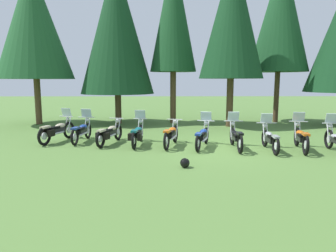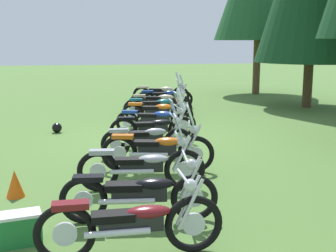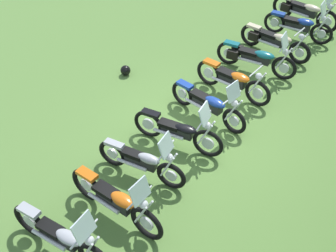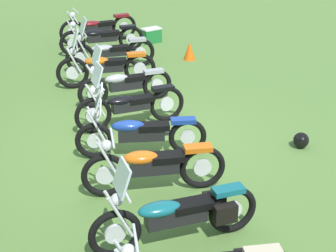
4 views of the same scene
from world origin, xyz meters
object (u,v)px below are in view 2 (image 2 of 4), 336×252
object	(u,v)px
motorcycle_1	(166,97)
motorcycle_5	(157,119)
motorcycle_9	(143,165)
traffic_cone	(15,184)
motorcycle_0	(160,93)
motorcycle_2	(159,102)
motorcycle_10	(140,193)
motorcycle_8	(159,149)
motorcycle_11	(132,223)
motorcycle_4	(158,112)
dropped_helmet	(57,128)
motorcycle_3	(157,106)
motorcycle_7	(149,138)
picnic_cooler	(20,229)
motorcycle_6	(154,127)

from	to	relation	value
motorcycle_1	motorcycle_5	distance (m)	5.19
motorcycle_9	traffic_cone	size ratio (longest dim) A/B	4.80
motorcycle_0	motorcycle_2	distance (m)	2.37
motorcycle_5	motorcycle_10	world-z (taller)	motorcycle_5
motorcycle_8	motorcycle_11	world-z (taller)	motorcycle_8
motorcycle_4	motorcycle_5	world-z (taller)	motorcycle_5
motorcycle_0	dropped_helmet	world-z (taller)	motorcycle_0
motorcycle_0	dropped_helmet	distance (m)	6.60
motorcycle_2	motorcycle_3	size ratio (longest dim) A/B	0.97
motorcycle_5	motorcycle_11	distance (m)	7.41
motorcycle_11	motorcycle_7	bearing A→B (deg)	79.33
motorcycle_0	dropped_helmet	xyz separation A→B (m)	(5.22, -4.01, -0.35)
traffic_cone	picnic_cooler	bearing A→B (deg)	9.53
motorcycle_7	motorcycle_6	bearing A→B (deg)	78.04
motorcycle_7	traffic_cone	size ratio (longest dim) A/B	4.44
motorcycle_9	motorcycle_7	bearing A→B (deg)	86.17
motorcycle_8	motorcycle_5	bearing A→B (deg)	94.04
motorcycle_7	motorcycle_10	world-z (taller)	motorcycle_7
motorcycle_1	motorcycle_2	bearing A→B (deg)	-105.93
motorcycle_5	picnic_cooler	xyz separation A→B (m)	(6.60, -2.93, -0.25)
traffic_cone	motorcycle_5	bearing A→B (deg)	145.11
motorcycle_4	picnic_cooler	size ratio (longest dim) A/B	3.64
traffic_cone	motorcycle_8	bearing A→B (deg)	110.96
motorcycle_2	traffic_cone	xyz separation A→B (m)	(8.46, -3.96, -0.21)
motorcycle_11	motorcycle_10	bearing A→B (deg)	77.53
motorcycle_1	motorcycle_5	size ratio (longest dim) A/B	1.00
motorcycle_2	motorcycle_4	size ratio (longest dim) A/B	1.04
motorcycle_8	dropped_helmet	size ratio (longest dim) A/B	7.89
motorcycle_1	motorcycle_4	world-z (taller)	motorcycle_1
motorcycle_0	picnic_cooler	bearing A→B (deg)	-90.33
motorcycle_11	traffic_cone	size ratio (longest dim) A/B	4.90
dropped_helmet	motorcycle_5	bearing A→B (deg)	72.68
motorcycle_3	motorcycle_11	distance (m)	10.04
motorcycle_10	picnic_cooler	size ratio (longest dim) A/B	3.83
motorcycle_3	picnic_cooler	world-z (taller)	motorcycle_3
motorcycle_2	motorcycle_6	xyz separation A→B (m)	(5.03, -0.97, 0.02)
motorcycle_1	motorcycle_7	bearing A→B (deg)	-97.61
motorcycle_5	motorcycle_1	bearing A→B (deg)	94.79
motorcycle_1	motorcycle_0	bearing A→B (deg)	97.89
motorcycle_9	motorcycle_11	bearing A→B (deg)	-93.79
motorcycle_1	motorcycle_7	distance (m)	7.71
motorcycle_8	motorcycle_10	bearing A→B (deg)	-92.98
motorcycle_9	motorcycle_4	bearing A→B (deg)	84.97
motorcycle_3	motorcycle_5	xyz separation A→B (m)	(2.60, -0.45, -0.01)
motorcycle_6	motorcycle_0	bearing A→B (deg)	80.90
motorcycle_3	picnic_cooler	distance (m)	9.80
motorcycle_10	dropped_helmet	xyz separation A→B (m)	(-7.05, -1.57, -0.30)
motorcycle_3	motorcycle_4	distance (m)	1.38
motorcycle_0	motorcycle_2	bearing A→B (deg)	-83.89
motorcycle_0	motorcycle_11	distance (m)	13.63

